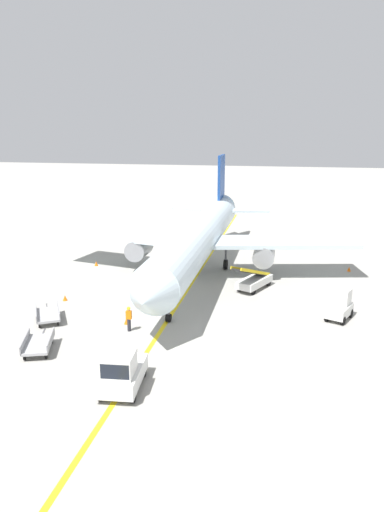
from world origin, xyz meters
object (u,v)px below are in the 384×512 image
object	(u,v)px
baggage_tug_near_wing	(340,306)
safety_cone_tail_area	(127,321)
airliner	(200,237)
baggage_cart_loaded	(38,344)
ground_crew_marshaller	(129,318)
safety_cone_wingtip_right	(96,264)
pushback_tug	(122,372)
safety_cone_nose_left	(134,253)
safety_cone_wingtip_left	(349,269)
safety_cone_nose_right	(65,298)
belt_loader_forward_hold	(254,280)
baggage_cart_empty_trailing	(48,314)

from	to	relation	value
baggage_tug_near_wing	safety_cone_tail_area	distance (m)	14.92
airliner	safety_cone_tail_area	bearing A→B (deg)	-100.83
baggage_cart_loaded	ground_crew_marshaller	xyz separation A→B (m)	(4.31, 3.98, 0.44)
safety_cone_wingtip_right	baggage_tug_near_wing	bearing A→B (deg)	-21.89
safety_cone_tail_area	pushback_tug	bearing A→B (deg)	-71.53
baggage_cart_loaded	safety_cone_tail_area	bearing A→B (deg)	53.52
safety_cone_nose_left	safety_cone_wingtip_left	world-z (taller)	same
ground_crew_marshaller	safety_cone_nose_right	distance (m)	8.19
ground_crew_marshaller	safety_cone_wingtip_left	xyz separation A→B (m)	(15.53, 17.48, -0.69)
belt_loader_forward_hold	safety_cone_nose_right	distance (m)	15.30
ground_crew_marshaller	safety_cone_wingtip_right	xyz separation A→B (m)	(-8.45, 14.13, -0.69)
baggage_cart_empty_trailing	safety_cone_nose_right	xyz separation A→B (m)	(-0.74, 3.99, -0.25)
baggage_cart_empty_trailing	safety_cone_tail_area	bearing A→B (deg)	6.45
baggage_cart_empty_trailing	safety_cone_wingtip_left	bearing A→B (deg)	38.22
pushback_tug	safety_cone_nose_right	xyz separation A→B (m)	(-8.99, 11.49, -0.77)
safety_cone_wingtip_left	safety_cone_tail_area	bearing A→B (deg)	-134.45
safety_cone_wingtip_right	safety_cone_wingtip_left	bearing A→B (deg)	7.96
pushback_tug	baggage_cart_loaded	world-z (taller)	pushback_tug
airliner	ground_crew_marshaller	xyz separation A→B (m)	(-1.92, -14.11, -2.51)
belt_loader_forward_hold	ground_crew_marshaller	xyz separation A→B (m)	(-7.23, -10.41, 0.13)
safety_cone_tail_area	baggage_cart_empty_trailing	bearing A→B (deg)	-173.55
airliner	safety_cone_wingtip_left	size ratio (longest dim) A/B	80.11
ground_crew_marshaller	safety_cone_tail_area	xyz separation A→B (m)	(-0.58, 1.06, -0.69)
airliner	safety_cone_tail_area	distance (m)	13.66
ground_crew_marshaller	safety_cone_wingtip_right	bearing A→B (deg)	120.89
baggage_cart_loaded	airliner	bearing A→B (deg)	71.01
baggage_cart_empty_trailing	belt_loader_forward_hold	bearing A→B (deg)	36.78
belt_loader_forward_hold	safety_cone_wingtip_left	size ratio (longest dim) A/B	11.56
pushback_tug	baggage_cart_empty_trailing	xyz separation A→B (m)	(-8.25, 7.50, -0.53)
pushback_tug	ground_crew_marshaller	xyz separation A→B (m)	(-2.14, 7.06, -0.08)
belt_loader_forward_hold	safety_cone_wingtip_right	distance (m)	16.12
belt_loader_forward_hold	ground_crew_marshaller	distance (m)	12.67
airliner	baggage_cart_loaded	xyz separation A→B (m)	(-6.23, -18.09, -2.95)
pushback_tug	belt_loader_forward_hold	world-z (taller)	belt_loader_forward_hold
safety_cone_nose_right	safety_cone_tail_area	bearing A→B (deg)	-28.21
baggage_cart_empty_trailing	safety_cone_wingtip_right	size ratio (longest dim) A/B	8.27
safety_cone_nose_right	safety_cone_wingtip_right	xyz separation A→B (m)	(-1.60, 9.70, 0.00)
safety_cone_nose_right	safety_cone_nose_left	bearing A→B (deg)	87.16
safety_cone_nose_right	safety_cone_tail_area	xyz separation A→B (m)	(6.28, -3.37, 0.00)
belt_loader_forward_hold	baggage_cart_loaded	xyz separation A→B (m)	(-11.53, -14.39, -0.31)
baggage_cart_empty_trailing	safety_cone_tail_area	xyz separation A→B (m)	(5.53, 0.63, -0.25)
safety_cone_nose_left	pushback_tug	bearing A→B (deg)	-72.16
baggage_tug_near_wing	safety_cone_nose_right	size ratio (longest dim) A/B	6.17
pushback_tug	belt_loader_forward_hold	distance (m)	18.19
baggage_cart_loaded	safety_cone_tail_area	xyz separation A→B (m)	(3.73, 5.05, -0.25)
airliner	ground_crew_marshaller	distance (m)	14.46
airliner	belt_loader_forward_hold	bearing A→B (deg)	-34.90
baggage_cart_loaded	baggage_cart_empty_trailing	size ratio (longest dim) A/B	1.05
safety_cone_nose_right	safety_cone_wingtip_right	size ratio (longest dim) A/B	1.00
baggage_cart_loaded	baggage_cart_empty_trailing	xyz separation A→B (m)	(-1.80, 4.42, 0.00)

